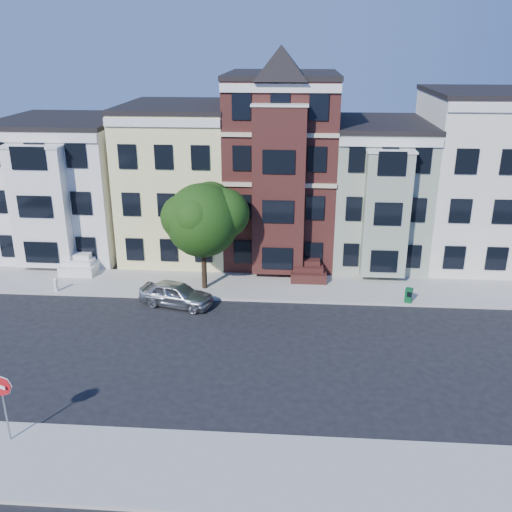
# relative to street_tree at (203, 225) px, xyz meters

# --- Properties ---
(ground) EXTENTS (120.00, 120.00, 0.00)m
(ground) POSITION_rel_street_tree_xyz_m (4.33, -7.48, -4.12)
(ground) COLOR black
(far_sidewalk) EXTENTS (60.00, 4.00, 0.15)m
(far_sidewalk) POSITION_rel_street_tree_xyz_m (4.33, 0.52, -4.04)
(far_sidewalk) COLOR #9E9B93
(far_sidewalk) RESTS_ON ground
(near_sidewalk) EXTENTS (60.00, 4.00, 0.15)m
(near_sidewalk) POSITION_rel_street_tree_xyz_m (4.33, -15.48, -4.04)
(near_sidewalk) COLOR #9E9B93
(near_sidewalk) RESTS_ON ground
(house_white) EXTENTS (8.00, 9.00, 9.00)m
(house_white) POSITION_rel_street_tree_xyz_m (-10.67, 7.02, 0.38)
(house_white) COLOR white
(house_white) RESTS_ON ground
(house_yellow) EXTENTS (7.00, 9.00, 10.00)m
(house_yellow) POSITION_rel_street_tree_xyz_m (-2.67, 7.02, 0.88)
(house_yellow) COLOR #F5EB9E
(house_yellow) RESTS_ON ground
(house_brown) EXTENTS (7.00, 9.00, 12.00)m
(house_brown) POSITION_rel_street_tree_xyz_m (4.33, 7.02, 1.88)
(house_brown) COLOR #3B1915
(house_brown) RESTS_ON ground
(house_green) EXTENTS (6.00, 9.00, 9.00)m
(house_green) POSITION_rel_street_tree_xyz_m (10.83, 7.02, 0.38)
(house_green) COLOR gray
(house_green) RESTS_ON ground
(house_cream) EXTENTS (8.00, 9.00, 11.00)m
(house_cream) POSITION_rel_street_tree_xyz_m (17.83, 7.02, 1.38)
(house_cream) COLOR silver
(house_cream) RESTS_ON ground
(street_tree) EXTENTS (8.94, 8.94, 7.94)m
(street_tree) POSITION_rel_street_tree_xyz_m (0.00, 0.00, 0.00)
(street_tree) COLOR #1F4610
(street_tree) RESTS_ON far_sidewalk
(parked_car) EXTENTS (4.49, 2.68, 1.43)m
(parked_car) POSITION_rel_street_tree_xyz_m (-1.26, -2.28, -3.40)
(parked_car) COLOR #A5A8AC
(parked_car) RESTS_ON ground
(newspaper_box) EXTENTS (0.49, 0.47, 0.86)m
(newspaper_box) POSITION_rel_street_tree_xyz_m (11.95, -1.18, -3.54)
(newspaper_box) COLOR #0B5327
(newspaper_box) RESTS_ON far_sidewalk
(fire_hydrant) EXTENTS (0.24, 0.24, 0.67)m
(fire_hydrant) POSITION_rel_street_tree_xyz_m (-8.76, -1.18, -3.63)
(fire_hydrant) COLOR white
(fire_hydrant) RESTS_ON far_sidewalk
(stop_sign) EXTENTS (0.84, 0.43, 3.12)m
(stop_sign) POSITION_rel_street_tree_xyz_m (-5.07, -14.49, -2.41)
(stop_sign) COLOR #B41217
(stop_sign) RESTS_ON near_sidewalk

